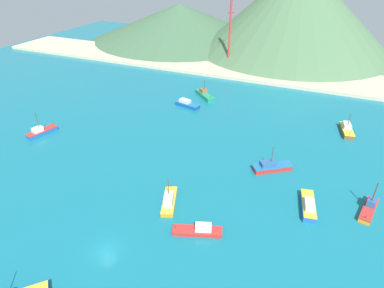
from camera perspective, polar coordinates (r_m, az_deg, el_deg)
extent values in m
cube|color=#146B7F|center=(78.70, -1.65, -2.91)|extent=(260.00, 280.00, 0.50)
cube|color=#1E5BA8|center=(98.08, -24.56, 1.84)|extent=(4.29, 8.38, 1.03)
cube|color=red|center=(97.82, -24.63, 2.15)|extent=(4.38, 8.55, 0.20)
cube|color=silver|center=(97.14, -25.22, 2.29)|extent=(2.39, 2.99, 1.23)
cylinder|color=#4C3823|center=(98.97, -22.94, 3.28)|extent=(0.26, 0.62, 1.40)
cylinder|color=#4C3823|center=(96.23, -25.30, 3.81)|extent=(0.17, 0.17, 4.13)
cube|color=brown|center=(99.26, 25.23, 2.05)|extent=(4.20, 8.57, 1.17)
cube|color=gold|center=(98.97, 25.32, 2.40)|extent=(4.29, 8.74, 0.20)
cube|color=beige|center=(99.61, 25.29, 2.98)|extent=(2.63, 3.96, 1.01)
cylinder|color=#4C3823|center=(95.46, 25.80, 1.75)|extent=(0.26, 0.68, 1.58)
cylinder|color=#4C3823|center=(98.09, 25.64, 3.90)|extent=(0.16, 0.16, 3.32)
cube|color=#198466|center=(112.90, 2.26, 8.38)|extent=(9.14, 8.77, 1.15)
cube|color=#238C5B|center=(112.65, 2.27, 8.70)|extent=(9.33, 8.95, 0.20)
cube|color=brown|center=(113.44, 2.00, 9.25)|extent=(3.17, 3.14, 1.23)
cylinder|color=#4C3823|center=(108.61, 3.30, 8.22)|extent=(0.57, 0.54, 1.55)
cylinder|color=#4C3823|center=(112.20, 2.13, 10.25)|extent=(0.18, 0.18, 3.34)
cube|color=#14478C|center=(105.69, -0.79, 6.77)|extent=(8.50, 4.49, 1.04)
cube|color=#1E669E|center=(105.44, -0.79, 7.08)|extent=(8.67, 4.58, 0.20)
cube|color=beige|center=(105.79, -1.23, 7.50)|extent=(3.87, 2.78, 0.97)
cube|color=#1E5BA8|center=(68.18, 19.48, -10.14)|extent=(3.84, 8.57, 1.27)
cube|color=gold|center=(67.72, 19.59, -9.66)|extent=(3.92, 8.74, 0.20)
cube|color=beige|center=(66.60, 19.73, -9.88)|extent=(2.40, 3.92, 0.86)
cube|color=red|center=(59.99, 0.90, -14.94)|extent=(8.83, 4.95, 0.72)
cube|color=red|center=(59.66, 0.91, -14.63)|extent=(9.01, 5.04, 0.20)
cube|color=silver|center=(59.18, 1.99, -14.24)|extent=(3.20, 2.46, 1.09)
cylinder|color=#4C3823|center=(59.62, -2.94, -14.17)|extent=(0.47, 0.27, 0.98)
cube|color=orange|center=(72.18, 28.29, -10.09)|extent=(3.67, 8.15, 0.87)
cube|color=red|center=(71.87, 28.39, -9.76)|extent=(3.74, 8.31, 0.20)
cube|color=#28568C|center=(72.20, 28.70, -8.82)|extent=(1.94, 2.40, 1.44)
cylinder|color=#4C3823|center=(68.71, 27.93, -11.07)|extent=(0.23, 0.54, 1.19)
cylinder|color=#4C3823|center=(70.29, 29.19, -7.24)|extent=(0.20, 0.20, 4.10)
cube|color=red|center=(77.01, 13.73, -4.03)|extent=(8.72, 7.27, 1.09)
cube|color=#1E669E|center=(76.66, 13.79, -3.63)|extent=(8.90, 7.42, 0.20)
cube|color=#28568C|center=(75.89, 13.09, -3.35)|extent=(4.00, 3.65, 1.04)
cylinder|color=#4C3823|center=(74.87, 13.79, -1.74)|extent=(0.16, 0.16, 3.82)
cube|color=orange|center=(65.87, -3.96, -9.96)|extent=(5.03, 8.37, 0.85)
cube|color=gold|center=(65.53, -3.97, -9.61)|extent=(5.13, 8.53, 0.20)
cube|color=beige|center=(64.19, -4.11, -9.58)|extent=(2.83, 3.75, 1.60)
cylinder|color=#4C3823|center=(68.01, -3.64, -7.33)|extent=(0.29, 0.53, 1.16)
cylinder|color=#4C3823|center=(63.05, -4.12, -7.36)|extent=(0.14, 0.14, 3.67)
cube|color=#C6B793|center=(139.94, 11.13, 12.29)|extent=(247.00, 25.45, 1.20)
cone|color=#3D6042|center=(189.83, -2.15, 20.34)|extent=(98.12, 98.12, 19.07)
cone|color=#476B47|center=(169.26, 17.80, 21.41)|extent=(92.32, 92.32, 40.14)
cylinder|color=#B7332D|center=(140.90, 6.55, 18.25)|extent=(0.88, 0.88, 27.11)
cylinder|color=#B7332D|center=(139.34, 6.77, 21.73)|extent=(2.71, 0.44, 0.44)
cylinder|color=#B7332D|center=(140.26, 6.63, 19.54)|extent=(0.44, 2.17, 0.44)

